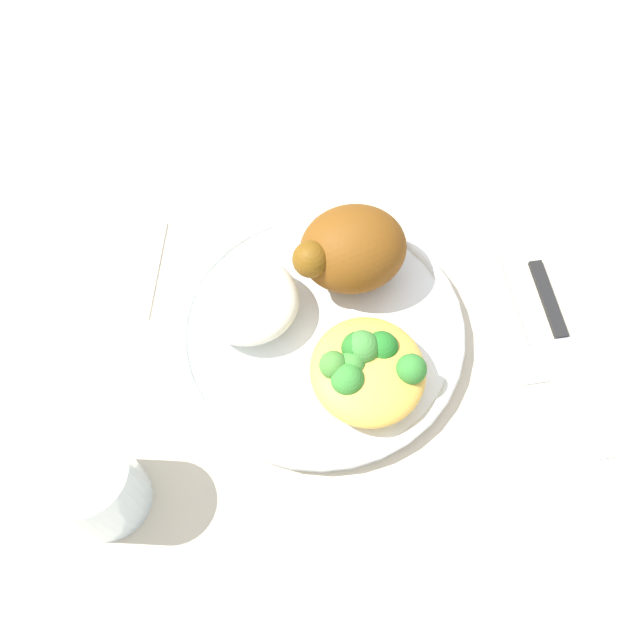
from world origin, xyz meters
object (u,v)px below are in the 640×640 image
object	(u,v)px
rice_pile	(248,300)
napkin	(112,267)
plate	(320,331)
roasted_chicken	(351,249)
knife	(562,336)
water_glass	(97,486)
fork	(515,319)
mac_cheese_with_broccoli	(367,367)

from	to	relation	value
rice_pile	napkin	world-z (taller)	rice_pile
plate	rice_pile	bearing A→B (deg)	-25.53
plate	roasted_chicken	distance (m)	0.08
knife	napkin	xyz separation A→B (m)	(0.38, -0.15, -0.00)
water_glass	napkin	distance (m)	0.22
plate	fork	xyz separation A→B (m)	(-0.17, 0.02, -0.01)
plate	rice_pile	xyz separation A→B (m)	(0.06, -0.03, 0.03)
plate	fork	bearing A→B (deg)	173.15
fork	water_glass	xyz separation A→B (m)	(0.36, 0.09, 0.04)
roasted_chicken	rice_pile	bearing A→B (deg)	12.79
plate	napkin	distance (m)	0.21
rice_pile	fork	distance (m)	0.24
fork	napkin	xyz separation A→B (m)	(0.35, -0.13, -0.00)
plate	fork	world-z (taller)	plate
water_glass	napkin	size ratio (longest dim) A/B	0.73
water_glass	knife	bearing A→B (deg)	-171.17
knife	napkin	bearing A→B (deg)	-22.02
fork	rice_pile	bearing A→B (deg)	-11.74
rice_pile	water_glass	xyz separation A→B (m)	(0.13, 0.13, 0.00)
rice_pile	napkin	xyz separation A→B (m)	(0.12, -0.08, -0.04)
mac_cheese_with_broccoli	fork	bearing A→B (deg)	-167.12
roasted_chicken	fork	xyz separation A→B (m)	(-0.14, 0.07, -0.05)
roasted_chicken	plate	bearing A→B (deg)	52.52
rice_pile	mac_cheese_with_broccoli	bearing A→B (deg)	135.66
fork	knife	distance (m)	0.04
knife	plate	bearing A→B (deg)	-12.21
water_glass	napkin	world-z (taller)	water_glass
mac_cheese_with_broccoli	water_glass	world-z (taller)	water_glass
mac_cheese_with_broccoli	knife	world-z (taller)	mac_cheese_with_broccoli
rice_pile	fork	size ratio (longest dim) A/B	0.61
napkin	mac_cheese_with_broccoli	bearing A→B (deg)	140.82
knife	water_glass	world-z (taller)	water_glass
roasted_chicken	knife	world-z (taller)	roasted_chicken
knife	fork	bearing A→B (deg)	-35.22
roasted_chicken	water_glass	world-z (taller)	roasted_chicken
rice_pile	knife	size ratio (longest dim) A/B	0.45
roasted_chicken	fork	bearing A→B (deg)	153.23
rice_pile	napkin	size ratio (longest dim) A/B	0.81
rice_pile	water_glass	size ratio (longest dim) A/B	1.12
water_glass	fork	bearing A→B (deg)	-166.72
plate	rice_pile	distance (m)	0.07
plate	water_glass	bearing A→B (deg)	29.31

